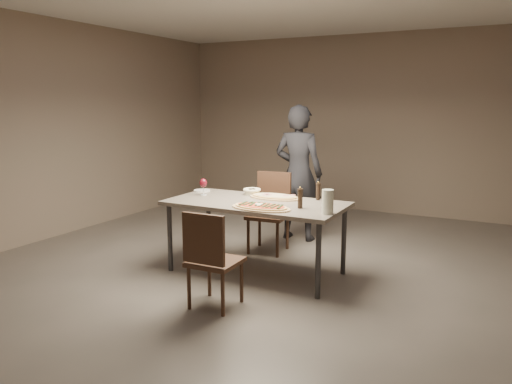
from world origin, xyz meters
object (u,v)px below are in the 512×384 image
at_px(carafe, 328,202).
at_px(diner, 298,173).
at_px(bread_basket, 252,191).
at_px(pepper_mill_left, 318,191).
at_px(zucchini_pizza, 261,207).
at_px(chair_near, 210,255).
at_px(ham_pizza, 275,197).
at_px(dining_table, 256,207).
at_px(chair_far, 271,207).

distance_m(carafe, diner, 1.85).
bearing_deg(bread_basket, pepper_mill_left, 4.40).
bearing_deg(zucchini_pizza, carafe, 20.44).
bearing_deg(chair_near, bread_basket, 101.73).
xyz_separation_m(bread_basket, chair_near, (0.31, -1.33, -0.31)).
relative_size(zucchini_pizza, ham_pizza, 1.07).
bearing_deg(ham_pizza, bread_basket, 159.53).
bearing_deg(bread_basket, dining_table, -55.96).
distance_m(chair_far, diner, 0.69).
relative_size(dining_table, diner, 1.05).
bearing_deg(chair_far, carafe, 131.05).
relative_size(bread_basket, pepper_mill_left, 0.99).
height_order(pepper_mill_left, carafe, carafe).
height_order(dining_table, diner, diner).
bearing_deg(ham_pizza, dining_table, -117.20).
relative_size(pepper_mill_left, carafe, 0.88).
relative_size(zucchini_pizza, bread_basket, 3.09).
bearing_deg(carafe, dining_table, 167.31).
bearing_deg(diner, dining_table, 93.86).
distance_m(zucchini_pizza, chair_far, 1.19).
distance_m(zucchini_pizza, pepper_mill_left, 0.74).
bearing_deg(chair_far, bread_basket, 84.88).
xyz_separation_m(zucchini_pizza, bread_basket, (-0.42, 0.60, 0.02)).
height_order(chair_near, diner, diner).
distance_m(pepper_mill_left, diner, 1.20).
bearing_deg(ham_pizza, diner, 92.86).
height_order(bread_basket, chair_far, chair_far).
bearing_deg(bread_basket, zucchini_pizza, -55.31).
xyz_separation_m(ham_pizza, pepper_mill_left, (0.44, 0.13, 0.08)).
bearing_deg(pepper_mill_left, dining_table, -144.17).
bearing_deg(chair_near, dining_table, 93.84).
height_order(dining_table, pepper_mill_left, pepper_mill_left).
distance_m(dining_table, ham_pizza, 0.28).
relative_size(ham_pizza, diner, 0.32).
distance_m(dining_table, chair_near, 1.04).
bearing_deg(chair_far, dining_table, 99.80).
xyz_separation_m(ham_pizza, chair_far, (-0.31, 0.55, -0.25)).
xyz_separation_m(dining_table, diner, (-0.12, 1.40, 0.17)).
distance_m(zucchini_pizza, carafe, 0.64).
relative_size(zucchini_pizza, diner, 0.35).
height_order(ham_pizza, diner, diner).
xyz_separation_m(ham_pizza, bread_basket, (-0.31, 0.07, 0.03)).
bearing_deg(chair_near, ham_pizza, 88.72).
distance_m(chair_near, chair_far, 1.84).
bearing_deg(zucchini_pizza, pepper_mill_left, 75.69).
bearing_deg(chair_far, zucchini_pizza, 105.59).
bearing_deg(dining_table, bread_basket, 124.04).
xyz_separation_m(dining_table, pepper_mill_left, (0.53, 0.38, 0.15)).
xyz_separation_m(chair_near, diner, (-0.21, 2.41, 0.38)).
distance_m(chair_near, diner, 2.44).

